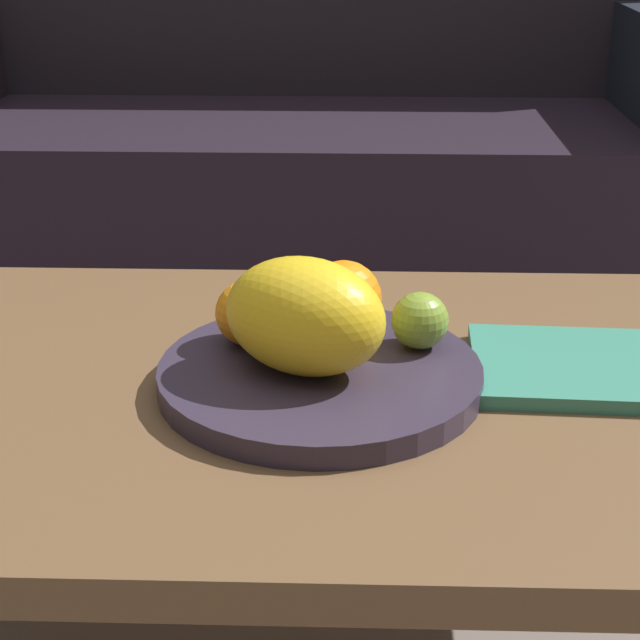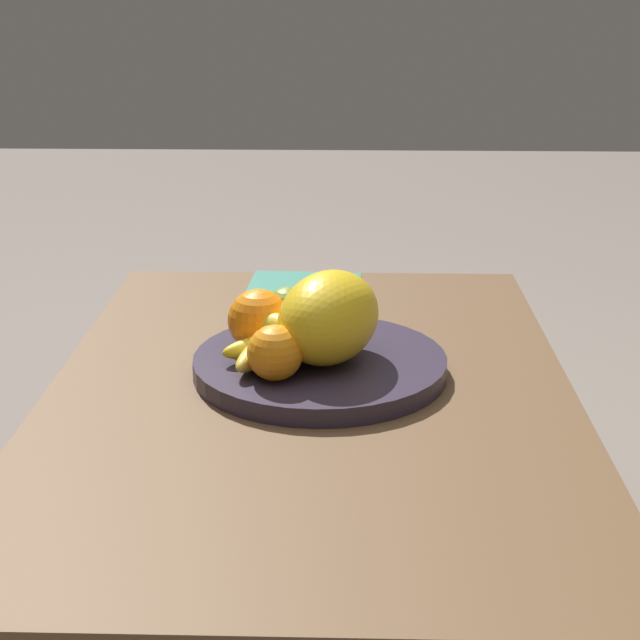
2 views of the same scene
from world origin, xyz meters
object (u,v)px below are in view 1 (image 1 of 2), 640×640
object	(u,v)px
magazine	(593,368)
banana_bunch	(315,318)
couch	(301,151)
apple_front	(420,321)
melon_large_front	(305,316)
orange_front	(248,313)
fruit_bowl	(320,376)
orange_left	(344,298)
coffee_table	(281,418)

from	to	relation	value
magazine	banana_bunch	bearing A→B (deg)	179.07
couch	apple_front	world-z (taller)	couch
melon_large_front	orange_front	xyz separation A→B (m)	(-0.06, 0.06, -0.02)
apple_front	melon_large_front	bearing A→B (deg)	-152.92
banana_bunch	magazine	bearing A→B (deg)	-3.84
fruit_bowl	melon_large_front	distance (m)	0.07
orange_left	magazine	size ratio (longest dim) A/B	0.33
fruit_bowl	magazine	world-z (taller)	fruit_bowl
coffee_table	orange_left	bearing A→B (deg)	47.34
magazine	couch	bearing A→B (deg)	108.54
couch	orange_left	xyz separation A→B (m)	(0.11, -1.28, 0.15)
coffee_table	couch	size ratio (longest dim) A/B	0.59
orange_left	magazine	world-z (taller)	orange_left
orange_left	apple_front	size ratio (longest dim) A/B	1.36
coffee_table	apple_front	distance (m)	0.18
fruit_bowl	magazine	bearing A→B (deg)	7.55
couch	magazine	world-z (taller)	couch
coffee_table	orange_left	distance (m)	0.14
couch	apple_front	size ratio (longest dim) A/B	28.09
fruit_bowl	orange_front	distance (m)	0.11
orange_front	magazine	xyz separation A→B (m)	(0.36, -0.01, -0.05)
melon_large_front	magazine	size ratio (longest dim) A/B	0.67
fruit_bowl	orange_left	xyz separation A→B (m)	(0.02, 0.08, 0.05)
melon_large_front	banana_bunch	bearing A→B (deg)	84.21
coffee_table	fruit_bowl	size ratio (longest dim) A/B	3.02
couch	melon_large_front	size ratio (longest dim) A/B	10.19
fruit_bowl	apple_front	size ratio (longest dim) A/B	5.47
coffee_table	banana_bunch	xyz separation A→B (m)	(0.03, 0.05, 0.10)
fruit_bowl	apple_front	distance (m)	0.12
apple_front	fruit_bowl	bearing A→B (deg)	-154.81
melon_large_front	orange_front	size ratio (longest dim) A/B	2.41
fruit_bowl	orange_left	size ratio (longest dim) A/B	4.02
orange_left	banana_bunch	distance (m)	0.04
melon_large_front	coffee_table	bearing A→B (deg)	139.80
orange_front	banana_bunch	distance (m)	0.07
orange_front	orange_left	xyz separation A→B (m)	(0.10, 0.03, 0.01)
coffee_table	orange_front	xyz separation A→B (m)	(-0.04, 0.04, 0.10)
couch	fruit_bowl	size ratio (longest dim) A/B	5.13
melon_large_front	orange_left	bearing A→B (deg)	68.10
banana_bunch	orange_front	bearing A→B (deg)	-176.19
coffee_table	magazine	bearing A→B (deg)	4.64
coffee_table	melon_large_front	bearing A→B (deg)	-40.20
couch	orange_left	size ratio (longest dim) A/B	20.66
coffee_table	magazine	size ratio (longest dim) A/B	4.00
apple_front	banana_bunch	size ratio (longest dim) A/B	0.38
couch	apple_front	distance (m)	1.34
banana_bunch	melon_large_front	bearing A→B (deg)	-95.79
magazine	fruit_bowl	bearing A→B (deg)	-169.54
orange_front	apple_front	xyz separation A→B (m)	(0.18, -0.00, -0.00)
couch	orange_front	bearing A→B (deg)	-89.64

